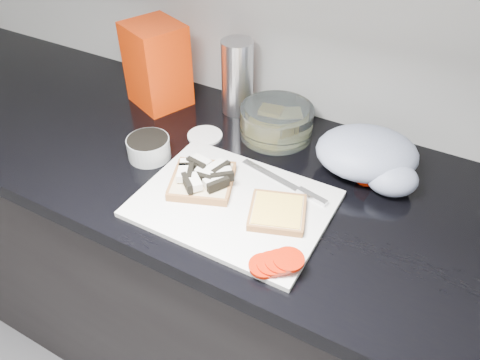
# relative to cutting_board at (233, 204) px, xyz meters

# --- Properties ---
(base_cabinet) EXTENTS (3.50, 0.60, 0.86)m
(base_cabinet) POSITION_rel_cutting_board_xyz_m (0.01, 0.12, -0.48)
(base_cabinet) COLOR black
(base_cabinet) RESTS_ON ground
(countertop) EXTENTS (3.50, 0.64, 0.04)m
(countertop) POSITION_rel_cutting_board_xyz_m (0.01, 0.12, -0.03)
(countertop) COLOR black
(countertop) RESTS_ON base_cabinet
(cutting_board) EXTENTS (0.40, 0.30, 0.01)m
(cutting_board) POSITION_rel_cutting_board_xyz_m (0.00, 0.00, 0.00)
(cutting_board) COLOR silver
(cutting_board) RESTS_ON countertop
(bread_left) EXTENTS (0.18, 0.18, 0.04)m
(bread_left) POSITION_rel_cutting_board_xyz_m (-0.09, 0.02, 0.02)
(bread_left) COLOR #CBBC8F
(bread_left) RESTS_ON cutting_board
(bread_right) EXTENTS (0.15, 0.15, 0.02)m
(bread_right) POSITION_rel_cutting_board_xyz_m (0.10, 0.01, 0.01)
(bread_right) COLOR #CBBC8F
(bread_right) RESTS_ON cutting_board
(tomato_slices) EXTENTS (0.11, 0.09, 0.02)m
(tomato_slices) POSITION_rel_cutting_board_xyz_m (0.16, -0.11, 0.02)
(tomato_slices) COLOR #AC1703
(tomato_slices) RESTS_ON cutting_board
(knife) EXTENTS (0.23, 0.07, 0.01)m
(knife) POSITION_rel_cutting_board_xyz_m (0.09, 0.10, 0.01)
(knife) COLOR silver
(knife) RESTS_ON cutting_board
(seed_tub) EXTENTS (0.10, 0.10, 0.05)m
(seed_tub) POSITION_rel_cutting_board_xyz_m (-0.26, 0.05, 0.02)
(seed_tub) COLOR #9BA0A0
(seed_tub) RESTS_ON countertop
(tub_lid) EXTENTS (0.10, 0.10, 0.01)m
(tub_lid) POSITION_rel_cutting_board_xyz_m (-0.19, 0.19, -0.00)
(tub_lid) COLOR white
(tub_lid) RESTS_ON countertop
(glass_bowl) EXTENTS (0.19, 0.19, 0.08)m
(glass_bowl) POSITION_rel_cutting_board_xyz_m (-0.04, 0.29, 0.03)
(glass_bowl) COLOR silver
(glass_bowl) RESTS_ON countertop
(bread_bag) EXTENTS (0.18, 0.18, 0.23)m
(bread_bag) POSITION_rel_cutting_board_xyz_m (-0.40, 0.28, 0.11)
(bread_bag) COLOR #F82404
(bread_bag) RESTS_ON countertop
(steel_canister) EXTENTS (0.08, 0.08, 0.20)m
(steel_canister) POSITION_rel_cutting_board_xyz_m (-0.18, 0.34, 0.09)
(steel_canister) COLOR silver
(steel_canister) RESTS_ON countertop
(grocery_bag) EXTENTS (0.28, 0.25, 0.10)m
(grocery_bag) POSITION_rel_cutting_board_xyz_m (0.22, 0.25, 0.04)
(grocery_bag) COLOR #9CA4C0
(grocery_bag) RESTS_ON countertop
(whole_tomatoes) EXTENTS (0.06, 0.06, 0.06)m
(whole_tomatoes) POSITION_rel_cutting_board_xyz_m (0.23, 0.21, 0.03)
(whole_tomatoes) COLOR #AC1703
(whole_tomatoes) RESTS_ON countertop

